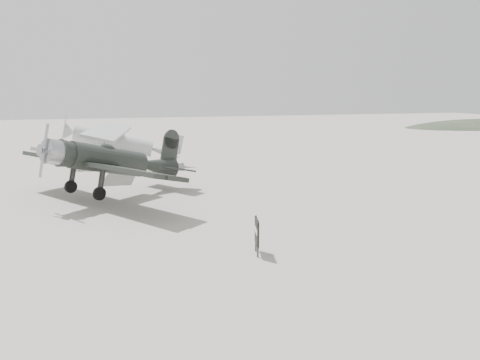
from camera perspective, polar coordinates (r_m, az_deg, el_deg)
The scene contains 4 objects.
ground at distance 17.33m, azimuth 2.72°, elevation -6.58°, with size 160.00×160.00×0.00m, color #9A9589.
lowwing_monoplane at distance 23.39m, azimuth -15.13°, elevation 2.21°, with size 8.65×10.03×3.48m.
highwing_monoplane at distance 33.18m, azimuth -14.58°, elevation 4.92°, with size 8.04×11.27×3.18m.
sign_board at distance 15.01m, azimuth 2.07°, elevation -6.42°, with size 0.25×0.83×1.22m.
Camera 1 is at (-5.74, -15.51, 5.15)m, focal length 35.00 mm.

